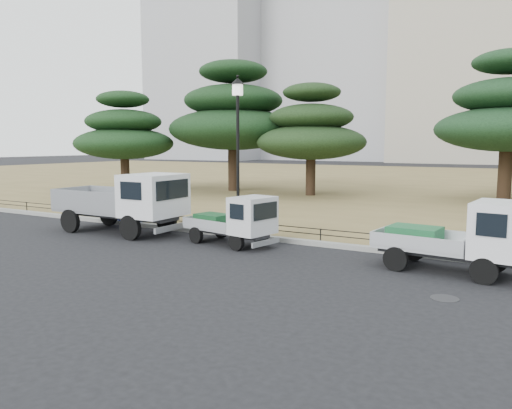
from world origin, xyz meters
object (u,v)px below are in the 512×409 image
Objects in this scene: truck_kei_front at (235,221)px; tarp_pile at (132,212)px; truck_large at (125,200)px; street_lamp at (238,129)px; truck_kei_rear at (461,237)px.

tarp_pile is at bearing 176.23° from truck_kei_front.
truck_large is 0.94× the size of street_lamp.
truck_kei_front is at bearing -14.32° from tarp_pile.
truck_large is 4.93m from street_lamp.
tarp_pile is at bearing -179.89° from street_lamp.
truck_large reaches higher than truck_kei_front.
street_lamp is (-0.83, 1.54, 3.01)m from truck_kei_front.
truck_kei_rear is at bearing 9.10° from truck_kei_front.
truck_large reaches higher than tarp_pile.
street_lamp is at bearing 0.11° from tarp_pile.
truck_large is 3.28× the size of tarp_pile.
tarp_pile is at bearing 127.86° from truck_large.
truck_kei_rear is 2.41× the size of tarp_pile.
truck_large is at bearing -174.38° from truck_kei_rear.
tarp_pile is at bearing 178.37° from truck_kei_rear.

